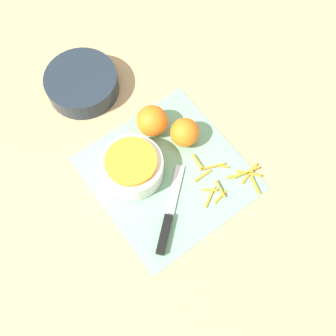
{
  "coord_description": "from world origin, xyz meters",
  "views": [
    {
      "loc": [
        -0.22,
        -0.3,
        0.93
      ],
      "look_at": [
        0.0,
        0.0,
        0.04
      ],
      "focal_mm": 42.0,
      "sensor_mm": 36.0,
      "label": 1
    }
  ],
  "objects_px": {
    "bowl_speckled": "(132,167)",
    "knife": "(167,224)",
    "bowl_dark": "(82,83)",
    "orange_left": "(152,121)",
    "orange_right": "(185,132)"
  },
  "relations": [
    {
      "from": "orange_left",
      "to": "knife",
      "type": "bearing_deg",
      "value": -118.4
    },
    {
      "from": "bowl_dark",
      "to": "orange_left",
      "type": "xyz_separation_m",
      "value": [
        0.08,
        -0.22,
        0.02
      ]
    },
    {
      "from": "bowl_speckled",
      "to": "knife",
      "type": "bearing_deg",
      "value": -94.7
    },
    {
      "from": "orange_left",
      "to": "orange_right",
      "type": "xyz_separation_m",
      "value": [
        0.05,
        -0.08,
        -0.0
      ]
    },
    {
      "from": "bowl_speckled",
      "to": "orange_left",
      "type": "xyz_separation_m",
      "value": [
        0.11,
        0.07,
        0.0
      ]
    },
    {
      "from": "bowl_speckled",
      "to": "orange_left",
      "type": "distance_m",
      "value": 0.13
    },
    {
      "from": "bowl_speckled",
      "to": "bowl_dark",
      "type": "bearing_deg",
      "value": 83.52
    },
    {
      "from": "orange_left",
      "to": "bowl_speckled",
      "type": "bearing_deg",
      "value": -147.16
    },
    {
      "from": "bowl_dark",
      "to": "knife",
      "type": "height_order",
      "value": "bowl_dark"
    },
    {
      "from": "bowl_speckled",
      "to": "knife",
      "type": "height_order",
      "value": "bowl_speckled"
    },
    {
      "from": "bowl_dark",
      "to": "orange_left",
      "type": "distance_m",
      "value": 0.23
    },
    {
      "from": "bowl_speckled",
      "to": "bowl_dark",
      "type": "distance_m",
      "value": 0.29
    },
    {
      "from": "bowl_speckled",
      "to": "orange_right",
      "type": "xyz_separation_m",
      "value": [
        0.16,
        -0.0,
        0.0
      ]
    },
    {
      "from": "knife",
      "to": "orange_left",
      "type": "distance_m",
      "value": 0.27
    },
    {
      "from": "bowl_dark",
      "to": "knife",
      "type": "distance_m",
      "value": 0.45
    }
  ]
}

